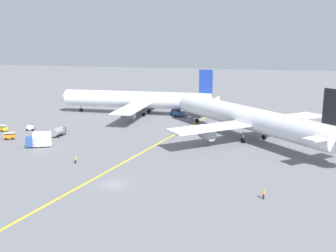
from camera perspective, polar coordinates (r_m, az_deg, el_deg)
ground_plane at (r=69.99m, az=-8.01°, el=-8.43°), size 600.00×600.00×0.00m
taxiway_stripe at (r=79.90m, az=-7.35°, el=-5.77°), size 17.53×118.86×0.01m
airliner_at_gate_left at (r=134.30m, az=-4.45°, el=3.83°), size 56.69×48.46×15.62m
airliner_being_pushed at (r=101.88m, az=11.27°, el=1.18°), size 47.41×48.07×15.52m
pushback_tug at (r=131.41m, az=1.35°, el=1.97°), size 6.47×7.32×2.80m
gse_baggage_cart_near_cluster at (r=108.11m, az=-22.08°, el=-1.35°), size 3.15×2.77×1.71m
gse_fuel_bowser_stubby at (r=107.25m, az=-15.63°, el=-0.74°), size 2.05×4.92×2.40m
gse_gpu_cart_small at (r=116.74m, az=-19.39°, el=-0.23°), size 2.52×2.22×1.90m
gse_catering_truck_tall at (r=97.69m, az=-18.21°, el=-1.90°), size 6.30×4.76×3.50m
gse_baggage_cart_trailing at (r=118.38m, az=-22.90°, el=-0.30°), size 3.11×2.43×1.71m
ground_crew_marshaller_foreground at (r=64.85m, az=13.74°, el=-9.58°), size 0.36×0.50×1.62m
ground_crew_ramp_agent_by_cones at (r=82.81m, az=-13.31°, el=-4.76°), size 0.36×0.36×1.62m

